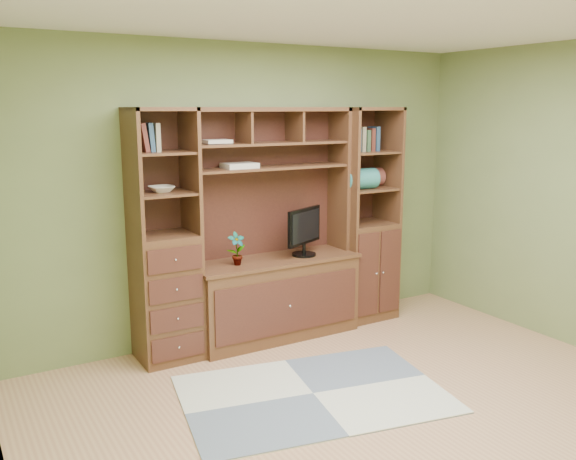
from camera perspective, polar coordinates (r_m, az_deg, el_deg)
room at (r=3.83m, az=10.10°, el=-0.01°), size 4.60×4.10×2.64m
center_hutch at (r=5.35m, az=-1.20°, el=0.39°), size 1.54×0.53×2.05m
left_tower at (r=4.99m, az=-11.49°, el=-0.66°), size 0.50×0.45×2.05m
right_tower at (r=5.94m, az=7.26°, el=1.40°), size 0.55×0.45×2.05m
rug at (r=4.58m, az=2.36°, el=-15.07°), size 2.07×1.58×0.01m
monitor at (r=5.46m, az=1.52°, el=0.64°), size 0.53×0.41×0.60m
orchid at (r=5.17m, az=-4.82°, el=-1.76°), size 0.15×0.10×0.29m
magazines at (r=5.22m, az=-4.55°, el=6.04°), size 0.28×0.21×0.04m
bowl at (r=4.92m, az=-11.74°, el=3.77°), size 0.20×0.20×0.05m
blanket_teal at (r=5.78m, az=6.73°, el=4.77°), size 0.34×0.19×0.19m
blanket_red at (r=6.00m, az=7.42°, el=4.91°), size 0.32×0.18×0.18m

